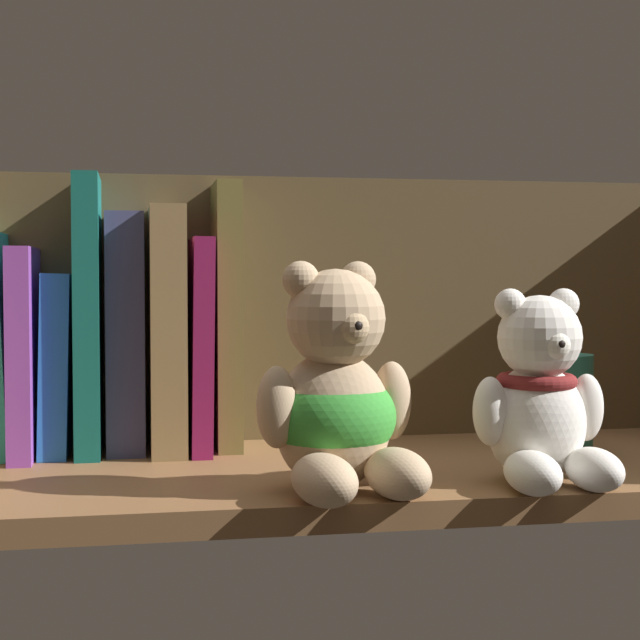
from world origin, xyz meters
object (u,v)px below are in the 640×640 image
object	(u,v)px
teddy_bear_smaller	(541,401)
book_4	(58,363)
book_5	(89,315)
teddy_bear_larger	(336,401)
book_9	(226,316)
book_7	(167,329)
book_8	(199,344)
pillar_candle	(561,404)
book_3	(27,351)
book_6	(126,332)

from	to	relation	value
teddy_bear_smaller	book_4	bearing A→B (deg)	150.77
book_5	teddy_bear_larger	xyz separation A→B (cm)	(18.21, -20.10, -5.56)
book_9	teddy_bear_smaller	size ratio (longest dim) A/B	1.63
book_7	teddy_bear_smaller	bearing A→B (deg)	-37.13
book_8	pillar_candle	world-z (taller)	book_8
book_3	book_4	distance (cm)	2.85
book_4	book_9	distance (cm)	15.36
book_9	teddy_bear_larger	xyz separation A→B (cm)	(6.12, -20.10, -5.40)
book_3	book_6	world-z (taller)	book_6
book_4	book_9	bearing A→B (deg)	0.00
book_4	book_8	bearing A→B (deg)	0.00
book_3	book_7	bearing A→B (deg)	-0.00
book_3	teddy_bear_larger	size ratio (longest dim) A/B	1.08
teddy_bear_larger	book_4	bearing A→B (deg)	136.15
book_8	teddy_bear_smaller	world-z (taller)	book_8
book_6	book_8	distance (cm)	6.58
book_5	book_9	size ratio (longest dim) A/B	1.01
teddy_bear_larger	pillar_candle	distance (cm)	25.25
book_7	book_9	bearing A→B (deg)	0.00
book_6	pillar_candle	xyz separation A→B (cm)	(37.46, -8.69, -6.17)
book_5	pillar_candle	bearing A→B (deg)	-12.07
book_6	teddy_bear_smaller	size ratio (longest dim) A/B	1.44
book_6	teddy_bear_smaller	world-z (taller)	book_6
book_7	book_9	distance (cm)	5.43
book_8	book_9	size ratio (longest dim) A/B	0.79
book_8	book_4	bearing A→B (deg)	-180.00
book_4	book_8	world-z (taller)	book_8
book_8	teddy_bear_larger	world-z (taller)	book_8
book_5	teddy_bear_larger	distance (cm)	27.69
book_6	teddy_bear_larger	xyz separation A→B (cm)	(15.04, -20.10, -3.98)
book_6	teddy_bear_smaller	distance (cm)	36.98
book_9	teddy_bear_larger	size ratio (longest dim) A/B	1.44
book_3	book_4	bearing A→B (deg)	0.00
book_7	book_9	size ratio (longest dim) A/B	0.90
teddy_bear_larger	teddy_bear_smaller	distance (cm)	15.52
pillar_candle	book_6	bearing A→B (deg)	166.94
book_7	pillar_candle	xyz separation A→B (cm)	(33.84, -8.69, -6.43)
book_8	book_6	bearing A→B (deg)	-180.00
teddy_bear_smaller	book_5	bearing A→B (deg)	148.84
teddy_bear_larger	book_7	bearing A→B (deg)	119.61
book_9	teddy_bear_smaller	world-z (taller)	book_9
book_4	book_5	world-z (taller)	book_5
teddy_bear_larger	pillar_candle	size ratio (longest dim) A/B	1.91
book_5	teddy_bear_smaller	distance (cm)	39.84
teddy_bear_smaller	book_8	bearing A→B (deg)	139.73
book_5	book_7	world-z (taller)	book_5
book_7	pillar_candle	bearing A→B (deg)	-14.40
book_6	book_7	size ratio (longest dim) A/B	0.98
book_3	book_6	distance (cm)	8.65
book_6	teddy_bear_larger	world-z (taller)	book_6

